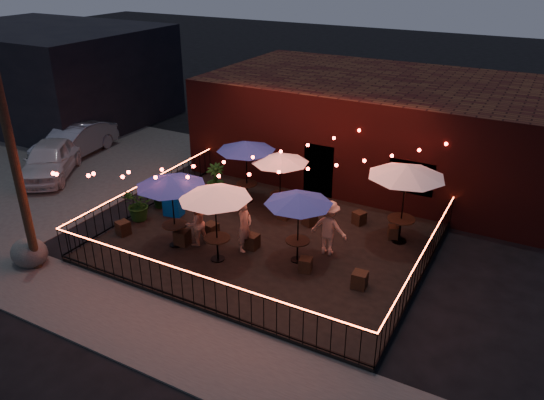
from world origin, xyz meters
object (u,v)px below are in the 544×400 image
at_px(utility_pole, 10,143).
at_px(cafe_table_3, 280,159).
at_px(cafe_table_0, 171,182).
at_px(cafe_table_5, 407,172).
at_px(cafe_table_4, 299,200).
at_px(cafe_table_1, 246,147).
at_px(cafe_table_2, 215,194).
at_px(cooler, 173,203).
at_px(boulder, 29,253).

xyz_separation_m(utility_pole, cafe_table_3, (4.78, 6.68, -1.82)).
bearing_deg(cafe_table_3, cafe_table_0, -115.60).
bearing_deg(cafe_table_5, cafe_table_4, -132.13).
height_order(cafe_table_4, cafe_table_5, cafe_table_5).
xyz_separation_m(cafe_table_1, cafe_table_2, (1.35, -3.98, 0.04)).
distance_m(cafe_table_0, cafe_table_5, 7.22).
relative_size(cafe_table_0, cafe_table_5, 1.05).
distance_m(cafe_table_5, cooler, 8.12).
bearing_deg(cafe_table_4, boulder, -151.43).
relative_size(cafe_table_0, cooler, 3.13).
relative_size(cafe_table_0, cafe_table_2, 0.98).
relative_size(cafe_table_2, cooler, 3.21).
distance_m(cafe_table_4, cooler, 5.50).
relative_size(cafe_table_2, cafe_table_3, 1.23).
height_order(cafe_table_2, boulder, cafe_table_2).
height_order(cafe_table_1, boulder, cafe_table_1).
relative_size(cafe_table_3, cooler, 2.60).
xyz_separation_m(cafe_table_2, boulder, (-5.01, -2.79, -1.96)).
distance_m(cafe_table_2, cafe_table_4, 2.44).
bearing_deg(cafe_table_3, boulder, -127.84).
bearing_deg(cafe_table_2, cafe_table_0, 177.22).
xyz_separation_m(cafe_table_0, cafe_table_3, (1.79, 3.74, -0.18)).
xyz_separation_m(utility_pole, cafe_table_0, (2.98, 2.94, -1.64)).
bearing_deg(cooler, cafe_table_1, 43.76).
relative_size(cafe_table_3, cafe_table_5, 0.88).
bearing_deg(cafe_table_1, cafe_table_0, -94.57).
height_order(utility_pole, cafe_table_5, utility_pole).
xyz_separation_m(cafe_table_5, cooler, (-7.61, -2.00, -1.98)).
xyz_separation_m(cafe_table_3, cafe_table_4, (2.03, -2.71, 0.02)).
relative_size(cafe_table_1, cooler, 2.69).
bearing_deg(cafe_table_4, cafe_table_2, -152.74).
bearing_deg(cafe_table_0, utility_pole, -135.45).
distance_m(cafe_table_0, cafe_table_4, 3.97).
bearing_deg(cafe_table_0, cafe_table_4, 15.10).
relative_size(cafe_table_1, cafe_table_3, 1.03).
relative_size(cafe_table_2, boulder, 2.83).
height_order(cafe_table_0, cafe_table_3, cafe_table_0).
relative_size(utility_pole, cafe_table_3, 3.39).
xyz_separation_m(utility_pole, cafe_table_2, (4.65, 2.86, -1.64)).
xyz_separation_m(cafe_table_0, cafe_table_4, (3.83, 1.03, -0.16)).
bearing_deg(cafe_table_4, cafe_table_3, 126.88).
bearing_deg(boulder, cafe_table_1, 61.63).
height_order(cafe_table_5, cooler, cafe_table_5).
xyz_separation_m(cafe_table_1, boulder, (-3.66, -6.78, -1.92)).
relative_size(cafe_table_5, boulder, 2.61).
relative_size(utility_pole, cafe_table_4, 3.20).
height_order(utility_pole, cafe_table_2, utility_pole).
distance_m(cafe_table_1, cooler, 3.29).
distance_m(cafe_table_1, cafe_table_3, 1.50).
distance_m(cafe_table_1, cafe_table_4, 4.54).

